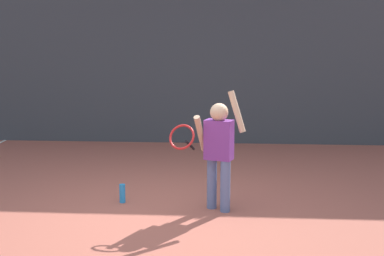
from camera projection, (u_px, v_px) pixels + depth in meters
ground_plane at (157, 217)px, 5.82m from camera, size 20.00×20.00×0.00m
back_fence_windscreen at (187, 33)px, 9.51m from camera, size 13.48×0.08×3.93m
fence_post_1 at (5, 28)px, 9.78m from camera, size 0.09×0.09×4.08m
fence_post_2 at (187, 28)px, 9.56m from camera, size 0.09×0.09×4.08m
fence_post_3 at (377, 28)px, 9.33m from camera, size 0.09×0.09×4.08m
tennis_player at (217, 147)px, 5.94m from camera, size 0.84×0.57×1.35m
water_bottle at (122, 193)px, 6.32m from camera, size 0.07×0.07×0.22m
tennis_ball_1 at (211, 175)px, 7.44m from camera, size 0.07×0.07×0.07m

